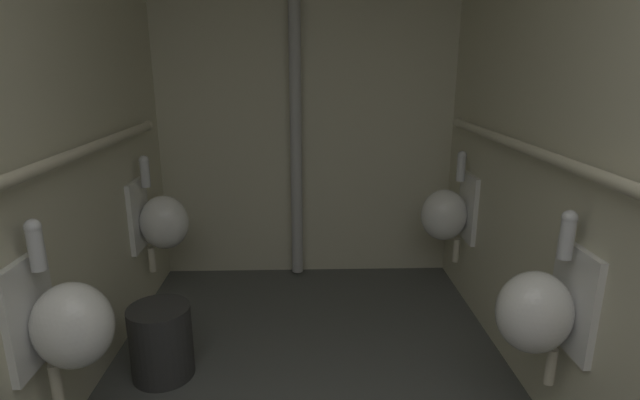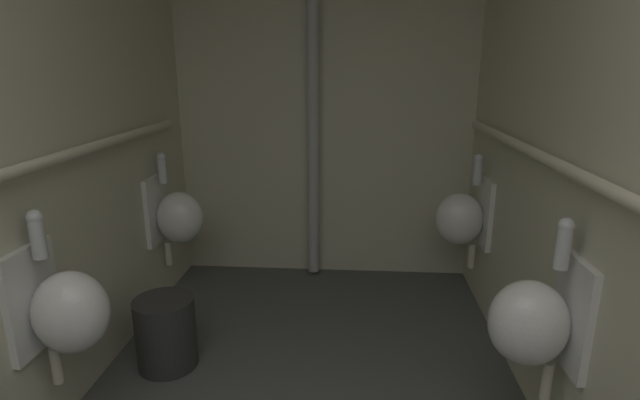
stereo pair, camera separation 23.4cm
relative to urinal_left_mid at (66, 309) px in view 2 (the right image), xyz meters
name	(u,v)px [view 2 (the right image)]	position (x,y,z in m)	size (l,w,h in m)	color
wall_right	(619,138)	(2.02, 0.00, 0.71)	(0.06, 3.81, 2.63)	beige
wall_back	(325,98)	(0.92, 1.88, 0.71)	(2.25, 0.06, 2.63)	beige
urinal_left_mid	(66,309)	(0.00, 0.00, 0.00)	(0.32, 0.30, 0.76)	white
urinal_left_far	(177,216)	(0.00, 1.25, 0.00)	(0.32, 0.30, 0.76)	white
urinal_right_mid	(534,320)	(1.84, 0.05, 0.00)	(0.32, 0.30, 0.76)	white
urinal_right_far	(463,217)	(1.84, 1.35, 0.00)	(0.32, 0.30, 0.76)	white
supply_pipe_left	(14,172)	(-0.09, -0.04, 0.57)	(0.06, 3.03, 0.06)	beige
supply_pipe_right	(583,178)	(1.93, 0.02, 0.57)	(0.06, 3.12, 0.06)	beige
standpipe_back_wall	(313,99)	(0.84, 1.77, 0.71)	(0.08, 0.08, 2.58)	#B2B2B2
waste_bin	(166,332)	(0.17, 0.54, -0.42)	(0.31, 0.31, 0.38)	#2D2D2D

